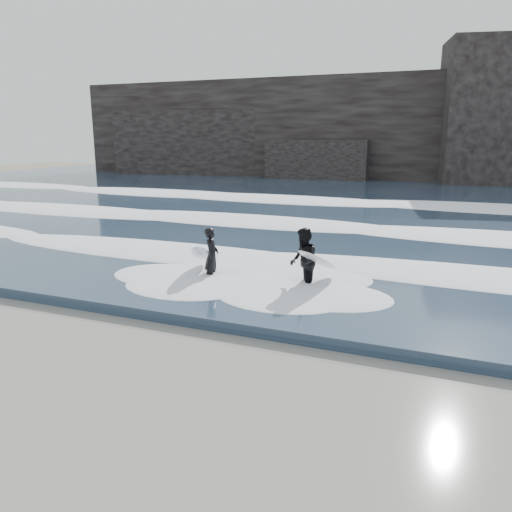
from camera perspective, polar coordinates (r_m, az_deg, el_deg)
name	(u,v)px	position (r m, az deg, el deg)	size (l,w,h in m)	color
ground	(137,391)	(9.52, -13.45, -14.83)	(120.00, 120.00, 0.00)	#837656
sea	(380,198)	(36.33, 14.03, 6.42)	(90.00, 52.00, 0.30)	#25364B
headland	(409,129)	(52.96, 17.11, 13.66)	(70.00, 9.00, 10.00)	black
foam_near	(292,258)	(17.01, 4.18, -0.25)	(60.00, 3.20, 0.20)	white
foam_mid	(339,224)	(23.63, 9.45, 3.59)	(60.00, 4.00, 0.24)	white
foam_far	(371,201)	(32.37, 13.02, 6.17)	(60.00, 4.80, 0.30)	white
surfer_left	(209,255)	(15.35, -5.34, 0.06)	(1.30, 1.98, 1.76)	black
surfer_right	(305,261)	(14.30, 5.61, -0.60)	(1.47, 2.18, 1.93)	black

